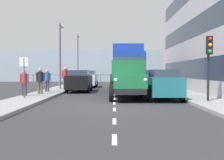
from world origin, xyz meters
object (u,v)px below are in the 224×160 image
at_px(truck_vintage_green, 128,79).
at_px(pedestrian_couple_b, 40,79).
at_px(pedestrian_near_railing, 65,76).
at_px(traffic_light_near, 209,54).
at_px(car_teal_kerbside_near, 163,84).
at_px(street_sign, 24,70).
at_px(lorry_cargo_blue, 127,66).
at_px(car_black_oppositeside_0, 80,81).
at_px(car_white_oppositeside_1, 87,79).
at_px(car_maroon_kerbside_1, 151,81).
at_px(pedestrian_strolling, 47,79).
at_px(lamp_post_promenade, 60,49).
at_px(lamp_post_far, 78,54).
at_px(pedestrian_with_bag, 24,81).
at_px(pedestrian_in_dark_coat, 66,76).

relative_size(truck_vintage_green, pedestrian_couple_b, 3.36).
height_order(pedestrian_near_railing, traffic_light_near, traffic_light_near).
relative_size(car_teal_kerbside_near, street_sign, 1.71).
distance_m(lorry_cargo_blue, car_black_oppositeside_0, 4.54).
xyz_separation_m(car_white_oppositeside_1, street_sign, (2.23, 13.62, 0.78)).
bearing_deg(car_maroon_kerbside_1, pedestrian_strolling, 3.19).
height_order(lorry_cargo_blue, lamp_post_promenade, lamp_post_promenade).
xyz_separation_m(car_maroon_kerbside_1, pedestrian_couple_b, (7.61, 2.60, 0.25)).
bearing_deg(pedestrian_strolling, pedestrian_couple_b, 91.37).
relative_size(car_maroon_kerbside_1, street_sign, 1.72).
height_order(truck_vintage_green, car_black_oppositeside_0, truck_vintage_green).
distance_m(truck_vintage_green, car_maroon_kerbside_1, 5.06).
bearing_deg(lamp_post_far, pedestrian_with_bag, 87.89).
relative_size(lamp_post_far, street_sign, 2.76).
distance_m(pedestrian_near_railing, lamp_post_promenade, 2.55).
bearing_deg(pedestrian_near_railing, pedestrian_in_dark_coat, -82.64).
distance_m(lorry_cargo_blue, pedestrian_couple_b, 8.67).
distance_m(pedestrian_with_bag, pedestrian_couple_b, 1.63).
height_order(pedestrian_strolling, traffic_light_near, traffic_light_near).
bearing_deg(lamp_post_far, pedestrian_couple_b, 89.48).
relative_size(lorry_cargo_blue, lamp_post_promenade, 1.48).
xyz_separation_m(car_maroon_kerbside_1, pedestrian_in_dark_coat, (7.15, -5.01, 0.34)).
bearing_deg(traffic_light_near, car_black_oppositeside_0, -49.70).
xyz_separation_m(pedestrian_with_bag, traffic_light_near, (-10.08, 3.05, 1.41)).
bearing_deg(pedestrian_near_railing, pedestrian_strolling, 72.08).
bearing_deg(car_white_oppositeside_1, car_teal_kerbside_near, 112.58).
relative_size(car_black_oppositeside_0, pedestrian_with_bag, 2.86).
bearing_deg(pedestrian_near_railing, car_teal_kerbside_near, 132.63).
xyz_separation_m(pedestrian_with_bag, lamp_post_promenade, (-0.82, -7.34, 2.45)).
bearing_deg(pedestrian_near_railing, car_white_oppositeside_1, -102.24).
xyz_separation_m(lorry_cargo_blue, pedestrian_in_dark_coat, (5.52, -1.40, -0.85)).
relative_size(truck_vintage_green, lamp_post_promenade, 1.02).
relative_size(pedestrian_couple_b, pedestrian_in_dark_coat, 0.92).
bearing_deg(pedestrian_near_railing, truck_vintage_green, 125.06).
distance_m(car_black_oppositeside_0, pedestrian_in_dark_coat, 3.81).
bearing_deg(pedestrian_in_dark_coat, truck_vintage_green, 118.30).
distance_m(lorry_cargo_blue, pedestrian_strolling, 7.32).
distance_m(car_white_oppositeside_1, pedestrian_strolling, 8.83).
bearing_deg(car_white_oppositeside_1, pedestrian_strolling, 75.95).
bearing_deg(traffic_light_near, street_sign, -9.88).
height_order(car_teal_kerbside_near, pedestrian_near_railing, pedestrian_near_railing).
relative_size(lorry_cargo_blue, car_maroon_kerbside_1, 2.12).
bearing_deg(pedestrian_strolling, pedestrian_with_bag, 82.03).
bearing_deg(lamp_post_far, car_teal_kerbside_near, 109.50).
relative_size(pedestrian_with_bag, street_sign, 0.70).
relative_size(lamp_post_promenade, street_sign, 2.46).
height_order(car_white_oppositeside_1, lamp_post_promenade, lamp_post_promenade).
height_order(car_teal_kerbside_near, lamp_post_far, lamp_post_far).
distance_m(lamp_post_promenade, lamp_post_far, 12.66).
xyz_separation_m(car_black_oppositeside_0, lamp_post_promenade, (1.84, -1.64, 2.62)).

